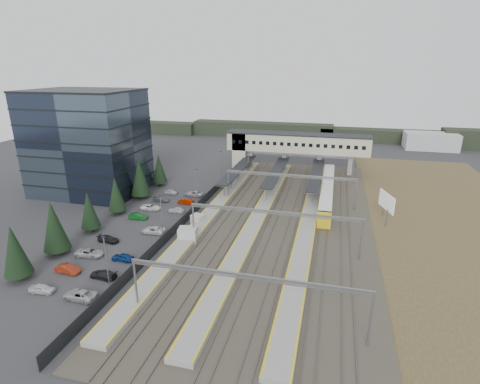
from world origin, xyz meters
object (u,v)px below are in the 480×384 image
(billboard, at_px, (386,202))
(train, at_px, (327,191))
(relay_cabin_far, at_px, (198,220))
(relay_cabin_near, at_px, (188,235))
(office_building, at_px, (88,142))
(footbridge, at_px, (287,144))

(billboard, bearing_deg, train, 138.04)
(relay_cabin_far, bearing_deg, billboard, 17.18)
(relay_cabin_near, distance_m, train, 36.89)
(relay_cabin_far, height_order, billboard, billboard)
(office_building, distance_m, train, 57.55)
(relay_cabin_near, bearing_deg, billboard, 28.05)
(relay_cabin_far, bearing_deg, train, 41.89)
(relay_cabin_far, bearing_deg, footbridge, 74.93)
(footbridge, relative_size, train, 1.11)
(relay_cabin_near, height_order, billboard, billboard)
(relay_cabin_far, distance_m, footbridge, 45.12)
(office_building, height_order, footbridge, office_building)
(relay_cabin_far, distance_m, train, 32.11)
(relay_cabin_near, xyz_separation_m, relay_cabin_far, (-0.94, 7.44, -0.29))
(footbridge, bearing_deg, billboard, -53.29)
(relay_cabin_near, relative_size, billboard, 0.55)
(relay_cabin_far, xyz_separation_m, footbridge, (11.60, 43.05, 6.90))
(footbridge, distance_m, billboard, 40.21)
(relay_cabin_far, distance_m, billboard, 37.29)
(footbridge, height_order, billboard, footbridge)
(office_building, xyz_separation_m, billboard, (67.62, -2.08, -8.24))
(footbridge, bearing_deg, office_building, -145.53)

